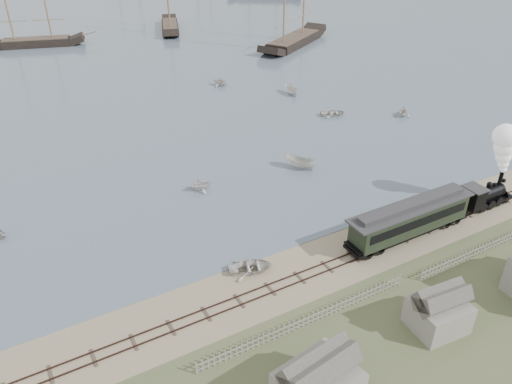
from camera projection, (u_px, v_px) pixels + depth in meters
ground at (323, 252)px, 47.05m from camera, size 600.00×600.00×0.00m
rail_track at (336, 263)px, 45.53m from camera, size 120.00×1.80×0.16m
picket_fence_west at (308, 325)px, 39.08m from camera, size 19.00×0.10×1.20m
picket_fence_east at (479, 255)px, 46.70m from camera, size 15.00×0.10×1.20m
shed_mid at (435, 327)px, 38.92m from camera, size 4.00×3.50×3.60m
locomotive at (499, 171)px, 52.19m from camera, size 7.09×2.65×8.83m
passenger_coach at (410, 218)px, 48.09m from camera, size 14.10×2.72×3.42m
beached_dinghy at (251, 267)px, 44.48m from camera, size 4.06×4.83×0.85m
rowboat_1 at (200, 184)px, 56.44m from camera, size 2.48×2.84×1.43m
rowboat_2 at (299, 163)px, 60.83m from camera, size 4.13×3.59×1.55m
rowboat_3 at (333, 113)px, 75.64m from camera, size 3.88×4.54×0.79m
rowboat_4 at (403, 111)px, 75.33m from camera, size 3.57×3.63×1.45m
rowboat_5 at (291, 90)px, 83.49m from camera, size 3.72×1.69×1.40m
rowboat_7 at (220, 81)px, 87.18m from camera, size 3.93×3.70×1.65m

